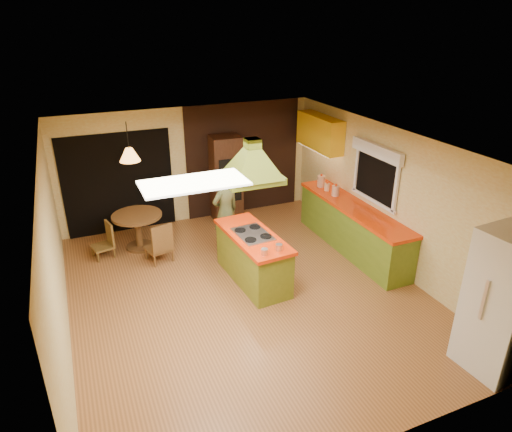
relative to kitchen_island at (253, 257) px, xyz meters
name	(u,v)px	position (x,y,z in m)	size (l,w,h in m)	color
ground	(246,292)	(-0.26, -0.32, -0.44)	(6.50, 6.50, 0.00)	#9C6133
room_walls	(245,224)	(-0.26, -0.32, 0.81)	(5.50, 6.50, 6.50)	beige
ceiling_plane	(245,145)	(-0.26, -0.32, 2.06)	(6.50, 6.50, 0.00)	silver
brick_panel	(243,159)	(0.99, 2.91, 0.81)	(2.64, 0.03, 2.50)	#381E14
nook_opening	(119,183)	(-1.76, 2.91, 0.61)	(2.20, 0.03, 2.10)	black
right_counter	(352,228)	(2.19, 0.28, 0.02)	(0.62, 3.05, 0.92)	olive
upper_cabinets	(320,132)	(2.31, 1.88, 1.51)	(0.34, 1.40, 0.70)	yellow
window_right	(376,164)	(2.44, 0.08, 1.33)	(0.12, 1.35, 1.06)	black
fluor_panel	(194,183)	(-1.36, -1.52, 2.04)	(1.20, 0.60, 0.03)	white
kitchen_island	(253,257)	(0.00, 0.00, 0.00)	(0.81, 1.78, 0.89)	olive
range_hood	(253,154)	(0.00, 0.00, 1.81)	(0.92, 0.67, 0.78)	olive
man	(226,212)	(-0.05, 1.22, 0.36)	(0.59, 0.39, 1.61)	#4A4E29
refrigerator	(506,303)	(2.09, -3.16, 0.52)	(0.79, 0.75, 1.93)	white
wall_oven	(226,178)	(0.46, 2.62, 0.50)	(0.65, 0.63, 1.89)	#402214
dining_table	(138,225)	(-1.59, 1.96, 0.06)	(0.95, 0.95, 0.72)	brown
chair_left	(102,241)	(-2.29, 1.86, -0.11)	(0.37, 0.37, 0.67)	brown
chair_near	(158,241)	(-1.34, 1.31, -0.05)	(0.43, 0.43, 0.79)	brown
pendant_lamp	(130,155)	(-1.59, 1.96, 1.46)	(0.38, 0.38, 0.24)	#FF9E3F
canister_large	(321,181)	(2.14, 1.43, 0.60)	(0.16, 0.16, 0.24)	beige
canister_medium	(336,191)	(2.14, 0.87, 0.58)	(0.15, 0.15, 0.21)	beige
canister_small	(327,187)	(2.14, 1.19, 0.55)	(0.11, 0.11, 0.15)	#F2E3C3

